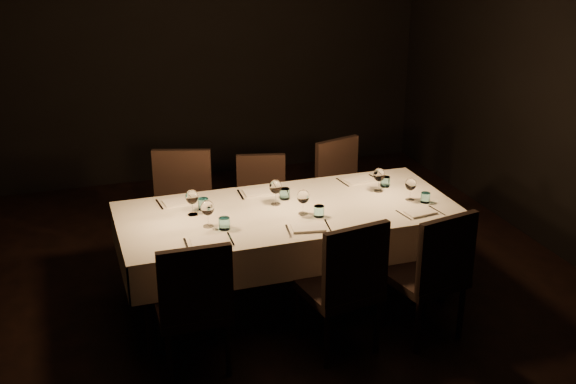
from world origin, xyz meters
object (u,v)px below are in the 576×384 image
object	(u,v)px
chair_near_left	(194,302)
chair_far_right	(344,187)
dining_table	(288,218)
chair_near_right	(433,270)
chair_far_center	(262,201)
chair_far_left	(182,207)
chair_near_center	(345,282)

from	to	relation	value
chair_near_left	chair_far_right	distance (m)	2.32
dining_table	chair_near_right	xyz separation A→B (m)	(0.77, -0.84, -0.15)
dining_table	chair_far_center	xyz separation A→B (m)	(0.04, 0.85, -0.20)
dining_table	chair_far_left	size ratio (longest dim) A/B	2.50
chair_far_right	chair_near_center	bearing A→B (deg)	-128.80
dining_table	chair_near_center	xyz separation A→B (m)	(0.13, -0.81, -0.14)
chair_near_left	chair_near_center	world-z (taller)	chair_near_center
chair_near_center	chair_far_center	size ratio (longest dim) A/B	1.13
chair_far_left	chair_far_right	bearing A→B (deg)	19.50
chair_near_left	chair_far_center	bearing A→B (deg)	-119.35
chair_near_center	chair_near_right	bearing A→B (deg)	168.33
chair_near_left	chair_far_center	xyz separation A→B (m)	(0.91, 1.58, -0.04)
chair_near_left	chair_far_right	xyz separation A→B (m)	(1.69, 1.59, -0.01)
chair_near_center	chair_far_left	distance (m)	1.80
chair_far_left	chair_far_center	world-z (taller)	chair_far_left
chair_near_center	chair_far_left	size ratio (longest dim) A/B	0.99
chair_far_center	chair_near_center	bearing A→B (deg)	-72.53
dining_table	chair_far_right	size ratio (longest dim) A/B	2.67
chair_far_center	chair_near_right	bearing A→B (deg)	-52.27
dining_table	chair_far_right	world-z (taller)	chair_far_right
chair_near_left	dining_table	bearing A→B (deg)	-139.51
dining_table	chair_far_center	size ratio (longest dim) A/B	2.86
chair_near_right	chair_far_left	distance (m)	2.18
chair_far_right	dining_table	bearing A→B (deg)	-150.05
chair_far_center	chair_near_left	bearing A→B (deg)	-105.76
chair_near_right	chair_far_center	distance (m)	1.84
dining_table	chair_near_left	world-z (taller)	chair_near_left
chair_near_center	chair_far_right	xyz separation A→B (m)	(0.68, 1.67, -0.02)
chair_near_left	chair_near_right	world-z (taller)	chair_near_right
dining_table	chair_far_left	xyz separation A→B (m)	(-0.66, 0.80, -0.14)
chair_far_left	chair_near_left	bearing A→B (deg)	-80.51
chair_near_center	chair_far_right	distance (m)	1.80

